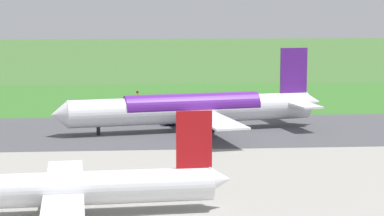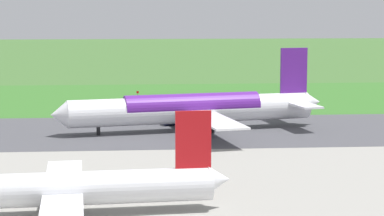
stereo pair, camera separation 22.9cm
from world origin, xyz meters
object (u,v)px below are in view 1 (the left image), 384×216
no_stopping_sign (137,95)px  traffic_cone_orange (113,100)px  airliner_parked_mid (59,188)px  airliner_main (194,109)px

no_stopping_sign → traffic_cone_orange: (6.18, -0.40, -1.20)m
airliner_parked_mid → traffic_cone_orange: bearing=-92.0°
no_stopping_sign → airliner_parked_mid: bearing=84.6°
traffic_cone_orange → airliner_main: bearing=109.4°
no_stopping_sign → traffic_cone_orange: bearing=-3.7°
airliner_parked_mid → no_stopping_sign: 104.75m
airliner_main → no_stopping_sign: size_ratio=21.70×
airliner_main → airliner_parked_mid: 60.71m
airliner_parked_mid → traffic_cone_orange: size_ratio=74.52×
airliner_parked_mid → no_stopping_sign: airliner_parked_mid is taller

